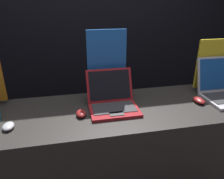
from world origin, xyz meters
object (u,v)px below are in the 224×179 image
object	(u,v)px
mouse_front	(8,126)
laptop_back	(223,89)
laptop_middle	(112,100)
mouse_back	(199,100)
promo_stand_back	(212,66)
promo_stand_middle	(107,66)
mouse_middle	(81,113)

from	to	relation	value
mouse_front	laptop_back	size ratio (longest dim) A/B	0.27
mouse_front	laptop_middle	distance (m)	0.68
mouse_front	laptop_middle	bearing A→B (deg)	11.87
mouse_back	mouse_front	bearing A→B (deg)	-176.36
promo_stand_back	mouse_front	bearing A→B (deg)	-168.75
laptop_back	promo_stand_back	size ratio (longest dim) A/B	0.86
laptop_back	mouse_back	world-z (taller)	laptop_back
promo_stand_middle	mouse_back	world-z (taller)	promo_stand_middle
mouse_front	laptop_back	bearing A→B (deg)	4.90
laptop_middle	mouse_middle	world-z (taller)	laptop_middle
laptop_middle	promo_stand_middle	world-z (taller)	promo_stand_middle
laptop_back	promo_stand_middle	bearing A→B (deg)	166.34
laptop_middle	promo_stand_back	xyz separation A→B (m)	(0.87, 0.17, 0.14)
mouse_middle	promo_stand_middle	world-z (taller)	promo_stand_middle
laptop_middle	mouse_middle	size ratio (longest dim) A/B	3.46
laptop_middle	mouse_middle	bearing A→B (deg)	-161.13
laptop_middle	promo_stand_back	world-z (taller)	promo_stand_back
mouse_front	mouse_middle	world-z (taller)	mouse_middle
mouse_back	promo_stand_back	bearing A→B (deg)	44.07
mouse_middle	laptop_back	xyz separation A→B (m)	(1.10, 0.07, 0.05)
mouse_front	mouse_back	xyz separation A→B (m)	(1.30, 0.08, 0.00)
laptop_middle	laptop_back	world-z (taller)	laptop_back
promo_stand_middle	mouse_back	size ratio (longest dim) A/B	4.27
promo_stand_middle	mouse_back	bearing A→B (deg)	-22.06
mouse_middle	promo_stand_middle	distance (m)	0.43
promo_stand_middle	laptop_middle	bearing A→B (deg)	-90.00
laptop_middle	mouse_back	size ratio (longest dim) A/B	2.82
mouse_back	promo_stand_middle	bearing A→B (deg)	157.94
laptop_back	promo_stand_back	xyz separation A→B (m)	(0.00, 0.17, 0.13)
mouse_back	promo_stand_back	size ratio (longest dim) A/B	0.29
laptop_back	mouse_back	xyz separation A→B (m)	(-0.23, -0.05, -0.05)
laptop_middle	mouse_middle	distance (m)	0.24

